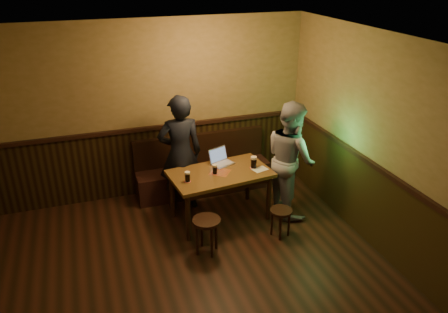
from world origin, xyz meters
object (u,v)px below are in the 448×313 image
pub_table (220,178)px  person_grey (290,158)px  person_suit (180,154)px  bench (203,173)px  pint_right (254,162)px  pint_mid (215,169)px  laptop (221,160)px  stool_right (281,215)px  stool_left (207,226)px  pint_left (187,177)px

pub_table → person_grey: 1.09m
pub_table → person_suit: person_suit is taller
bench → pub_table: size_ratio=1.46×
pint_right → pint_mid: bearing=180.0°
bench → person_suit: (-0.46, -0.42, 0.60)m
laptop → pint_right: bearing=-57.8°
pub_table → laptop: 0.34m
stool_right → person_grey: (0.41, 0.60, 0.54)m
stool_left → pint_mid: pint_mid is taller
person_suit → pint_mid: bearing=128.7°
laptop → bench: bearing=76.7°
bench → stool_left: bearing=-104.6°
bench → pint_mid: 1.09m
pub_table → pint_right: bearing=-8.4°
pub_table → stool_right: bearing=-53.5°
pint_left → laptop: laptop is taller
stool_left → pint_right: pint_right is taller
pint_left → pint_mid: (0.43, 0.11, -0.00)m
pint_left → laptop: (0.61, 0.40, -0.02)m
stool_left → stool_right: bearing=1.4°
person_grey → pub_table: bearing=82.6°
stool_right → person_grey: bearing=55.5°
pub_table → pint_mid: 0.19m
stool_right → pint_right: 0.87m
bench → stool_right: bench is taller
stool_right → person_suit: (-1.11, 1.21, 0.58)m
person_grey → pint_mid: bearing=84.0°
pint_left → pint_mid: 0.44m
pint_left → person_suit: person_suit is taller
stool_right → pint_left: (-1.17, 0.58, 0.51)m
pub_table → person_grey: person_grey is taller
stool_left → laptop: laptop is taller
bench → person_suit: person_suit is taller
pint_left → laptop: 0.74m
pint_left → stool_right: bearing=-26.4°
pub_table → pint_right: 0.54m
stool_left → stool_right: stool_left is taller
pint_mid → pint_right: bearing=-0.0°
stool_left → pub_table: bearing=59.4°
stool_right → pint_mid: pint_mid is taller
bench → person_suit: 0.86m
pint_left → pint_mid: bearing=13.9°
pint_mid → laptop: laptop is taller
bench → person_grey: bearing=-44.3°
pint_mid → laptop: (0.18, 0.30, -0.01)m
laptop → pint_left: bearing=-168.5°
person_suit → laptop: bearing=161.1°
pint_left → person_grey: person_grey is taller
stool_right → pint_left: pint_left is taller
pub_table → pint_mid: bearing=-173.6°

